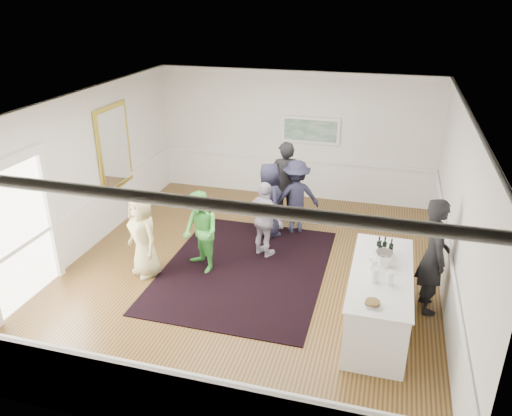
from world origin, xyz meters
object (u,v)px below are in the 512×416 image
(guest_navy, at_px, (269,200))
(nut_bowl, at_px, (373,303))
(guest_tan, at_px, (143,235))
(guest_dark_b, at_px, (285,183))
(bartender, at_px, (434,256))
(guest_green, at_px, (201,232))
(guest_dark_a, at_px, (296,197))
(guest_lilac, at_px, (265,220))
(ice_bucket, at_px, (384,259))
(serving_table, at_px, (379,299))

(guest_navy, relative_size, nut_bowl, 7.07)
(guest_tan, bearing_deg, nut_bowl, 15.05)
(guest_tan, distance_m, guest_navy, 2.88)
(guest_dark_b, relative_size, guest_navy, 1.18)
(bartender, height_order, guest_dark_b, bartender)
(guest_green, height_order, guest_navy, guest_navy)
(guest_tan, relative_size, guest_dark_a, 0.98)
(guest_green, bearing_deg, guest_dark_b, 107.10)
(bartender, relative_size, guest_lilac, 1.27)
(guest_navy, height_order, ice_bucket, guest_navy)
(serving_table, height_order, guest_dark_b, guest_dark_b)
(guest_navy, bearing_deg, guest_dark_a, -95.57)
(guest_lilac, bearing_deg, nut_bowl, 157.10)
(bartender, distance_m, guest_green, 4.13)
(guest_lilac, distance_m, guest_dark_a, 1.30)
(guest_green, distance_m, ice_bucket, 3.43)
(serving_table, relative_size, guest_navy, 1.50)
(guest_dark_b, xyz_separation_m, nut_bowl, (2.19, -4.33, 0.06))
(guest_lilac, relative_size, nut_bowl, 6.77)
(guest_lilac, xyz_separation_m, guest_dark_a, (0.37, 1.25, 0.04))
(guest_lilac, distance_m, guest_navy, 0.94)
(bartender, bearing_deg, serving_table, 121.57)
(serving_table, bearing_deg, nut_bowl, -95.22)
(guest_tan, bearing_deg, guest_dark_a, 81.03)
(guest_tan, height_order, guest_lilac, guest_tan)
(guest_dark_b, bearing_deg, guest_navy, 56.67)
(guest_lilac, xyz_separation_m, nut_bowl, (2.23, -2.71, 0.25))
(guest_dark_b, xyz_separation_m, guest_navy, (-0.19, -0.69, -0.15))
(bartender, distance_m, ice_bucket, 0.95)
(guest_tan, height_order, guest_navy, guest_navy)
(guest_dark_a, relative_size, guest_navy, 1.00)
(guest_dark_a, bearing_deg, nut_bowl, 90.09)
(serving_table, distance_m, guest_navy, 3.66)
(guest_green, bearing_deg, bartender, 37.89)
(bartender, xyz_separation_m, guest_dark_b, (-3.06, 2.64, -0.03))
(bartender, xyz_separation_m, guest_green, (-4.12, 0.17, -0.20))
(guest_dark_a, xyz_separation_m, ice_bucket, (1.95, -2.81, 0.29))
(guest_lilac, relative_size, guest_dark_a, 0.95)
(ice_bucket, distance_m, nut_bowl, 1.15)
(guest_dark_b, relative_size, ice_bucket, 7.44)
(guest_dark_a, bearing_deg, bartender, 115.12)
(ice_bucket, bearing_deg, nut_bowl, -94.83)
(guest_dark_b, bearing_deg, bartender, 121.21)
(serving_table, height_order, guest_green, guest_green)
(serving_table, relative_size, guest_tan, 1.52)
(serving_table, xyz_separation_m, guest_dark_a, (-1.94, 3.01, 0.32))
(guest_tan, bearing_deg, serving_table, 27.52)
(serving_table, height_order, guest_dark_a, guest_dark_a)
(bartender, height_order, guest_lilac, bartender)
(guest_lilac, distance_m, guest_dark_b, 1.63)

